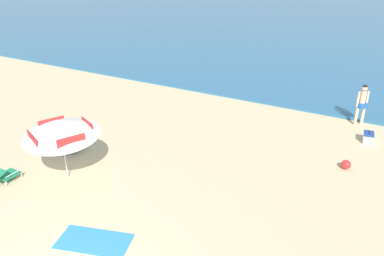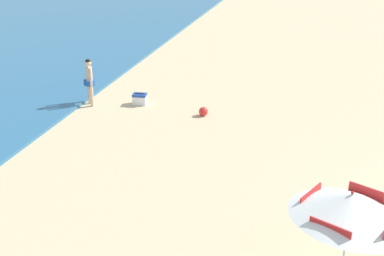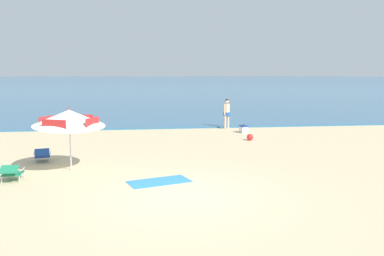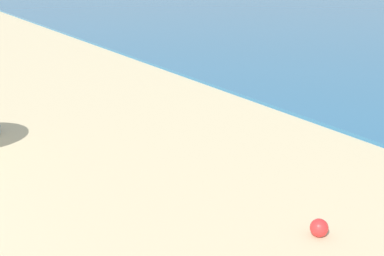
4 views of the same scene
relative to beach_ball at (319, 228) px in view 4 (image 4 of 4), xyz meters
name	(u,v)px [view 4 (image 4 of 4)]	position (x,y,z in m)	size (l,w,h in m)	color
beach_ball	(319,228)	(0.00, 0.00, 0.00)	(0.31, 0.31, 0.31)	red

